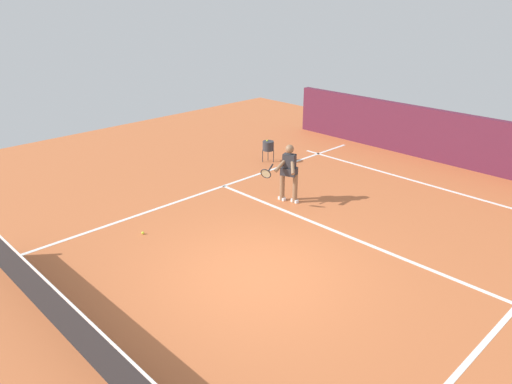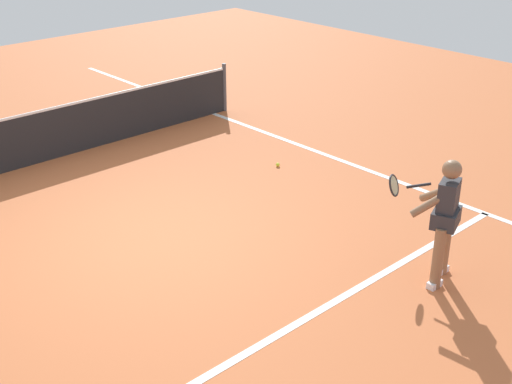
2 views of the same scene
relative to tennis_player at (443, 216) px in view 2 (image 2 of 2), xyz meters
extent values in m
plane|color=#C66638|center=(-1.98, 3.10, -0.85)|extent=(24.36, 24.36, 0.00)
cube|color=white|center=(-1.98, 0.50, -0.84)|extent=(7.97, 0.10, 0.01)
cube|color=white|center=(2.01, 3.10, -0.84)|extent=(0.10, 16.74, 0.01)
cylinder|color=#4C4C51|center=(2.31, 6.61, -0.36)|extent=(0.08, 0.08, 0.98)
cube|color=#232326|center=(-1.98, 6.61, -0.42)|extent=(8.49, 0.02, 0.86)
cube|color=white|center=(-1.98, 6.61, 0.03)|extent=(8.49, 0.02, 0.04)
cylinder|color=#8C6647|center=(-0.17, -0.09, -0.46)|extent=(0.13, 0.13, 0.78)
cylinder|color=#8C6647|center=(0.17, 0.03, -0.46)|extent=(0.13, 0.13, 0.78)
cube|color=white|center=(-0.17, -0.09, -0.81)|extent=(0.20, 0.10, 0.08)
cube|color=white|center=(0.17, 0.03, -0.81)|extent=(0.20, 0.10, 0.08)
cube|color=#2D2D33|center=(0.00, -0.03, 0.19)|extent=(0.37, 0.30, 0.52)
cube|color=#2D2D33|center=(0.00, -0.03, -0.01)|extent=(0.47, 0.40, 0.20)
sphere|color=#8C6647|center=(0.00, -0.03, 0.59)|extent=(0.22, 0.22, 0.22)
cylinder|color=#8C6647|center=(-0.19, 0.06, 0.21)|extent=(0.40, 0.40, 0.37)
cylinder|color=#8C6647|center=(0.09, 0.16, 0.21)|extent=(0.13, 0.48, 0.37)
cylinder|color=black|center=(0.17, 0.48, 0.17)|extent=(0.14, 0.29, 0.14)
torus|color=black|center=(0.06, 0.76, 0.11)|extent=(0.31, 0.21, 0.28)
cylinder|color=beige|center=(0.06, 0.76, 0.11)|extent=(0.26, 0.17, 0.23)
sphere|color=#D1E533|center=(1.04, 3.77, -0.81)|extent=(0.07, 0.07, 0.07)
camera|label=1|loc=(-7.87, 8.85, 4.30)|focal=34.18mm
camera|label=2|loc=(-6.38, -3.70, 3.60)|focal=48.22mm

